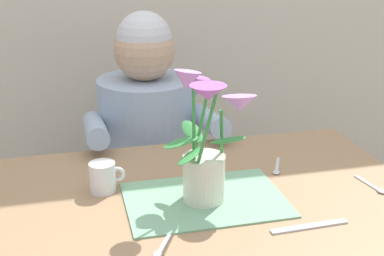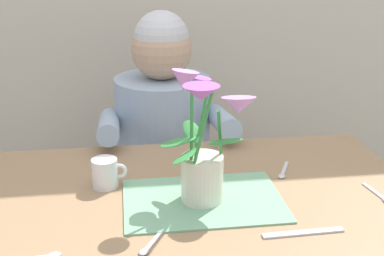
# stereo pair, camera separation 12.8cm
# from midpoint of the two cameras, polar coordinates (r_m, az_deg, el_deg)

# --- Properties ---
(dining_table) EXTENTS (1.20, 0.80, 0.74)m
(dining_table) POSITION_cam_midpoint_polar(r_m,az_deg,el_deg) (1.38, 2.67, -11.65)
(dining_table) COLOR #9E7A56
(dining_table) RESTS_ON ground_plane
(seated_person) EXTENTS (0.45, 0.47, 1.14)m
(seated_person) POSITION_cam_midpoint_polar(r_m,az_deg,el_deg) (1.95, -1.20, -4.19)
(seated_person) COLOR #4C4C56
(seated_person) RESTS_ON ground_plane
(striped_placemat) EXTENTS (0.40, 0.28, 0.00)m
(striped_placemat) POSITION_cam_midpoint_polar(r_m,az_deg,el_deg) (1.34, 3.98, -7.89)
(striped_placemat) COLOR #7AB289
(striped_placemat) RESTS_ON dining_table
(flower_vase) EXTENTS (0.24, 0.25, 0.34)m
(flower_vase) POSITION_cam_midpoint_polar(r_m,az_deg,el_deg) (1.27, 4.22, -1.99)
(flower_vase) COLOR silver
(flower_vase) RESTS_ON dining_table
(dinner_knife) EXTENTS (0.19, 0.02, 0.00)m
(dinner_knife) POSITION_cam_midpoint_polar(r_m,az_deg,el_deg) (1.24, 15.00, -11.05)
(dinner_knife) COLOR silver
(dinner_knife) RESTS_ON dining_table
(coffee_cup) EXTENTS (0.09, 0.07, 0.08)m
(coffee_cup) POSITION_cam_midpoint_polar(r_m,az_deg,el_deg) (1.39, -6.82, -4.96)
(coffee_cup) COLOR silver
(coffee_cup) RESTS_ON dining_table
(spoon_0) EXTENTS (0.07, 0.11, 0.01)m
(spoon_0) POSITION_cam_midpoint_polar(r_m,az_deg,el_deg) (1.15, -1.44, -12.80)
(spoon_0) COLOR silver
(spoon_0) RESTS_ON dining_table
(spoon_2) EXTENTS (0.03, 0.12, 0.01)m
(spoon_2) POSITION_cam_midpoint_polar(r_m,az_deg,el_deg) (1.46, 22.33, -6.96)
(spoon_2) COLOR silver
(spoon_2) RESTS_ON dining_table
(spoon_3) EXTENTS (0.07, 0.11, 0.01)m
(spoon_3) POSITION_cam_midpoint_polar(r_m,az_deg,el_deg) (1.51, 12.31, -4.82)
(spoon_3) COLOR silver
(spoon_3) RESTS_ON dining_table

